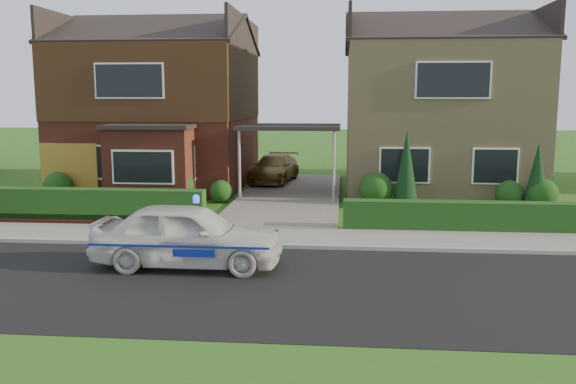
# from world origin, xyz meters

# --- Properties ---
(ground) EXTENTS (120.00, 120.00, 0.00)m
(ground) POSITION_xyz_m (0.00, 0.00, 0.00)
(ground) COLOR #195115
(ground) RESTS_ON ground
(road) EXTENTS (60.00, 6.00, 0.02)m
(road) POSITION_xyz_m (0.00, 0.00, 0.00)
(road) COLOR black
(road) RESTS_ON ground
(kerb) EXTENTS (60.00, 0.16, 0.12)m
(kerb) POSITION_xyz_m (0.00, 3.05, 0.06)
(kerb) COLOR #9E9993
(kerb) RESTS_ON ground
(sidewalk) EXTENTS (60.00, 2.00, 0.10)m
(sidewalk) POSITION_xyz_m (0.00, 4.10, 0.05)
(sidewalk) COLOR slate
(sidewalk) RESTS_ON ground
(driveway) EXTENTS (3.80, 12.00, 0.12)m
(driveway) POSITION_xyz_m (0.00, 11.00, 0.06)
(driveway) COLOR #666059
(driveway) RESTS_ON ground
(house_left) EXTENTS (7.50, 9.53, 7.25)m
(house_left) POSITION_xyz_m (-5.78, 13.90, 3.81)
(house_left) COLOR maroon
(house_left) RESTS_ON ground
(house_right) EXTENTS (7.50, 8.06, 7.25)m
(house_right) POSITION_xyz_m (5.80, 13.99, 3.66)
(house_right) COLOR tan
(house_right) RESTS_ON ground
(carport_link) EXTENTS (3.80, 3.00, 2.77)m
(carport_link) POSITION_xyz_m (0.00, 10.95, 2.66)
(carport_link) COLOR black
(carport_link) RESTS_ON ground
(garage_door) EXTENTS (2.20, 0.10, 2.10)m
(garage_door) POSITION_xyz_m (-8.25, 9.96, 1.05)
(garage_door) COLOR #90621F
(garage_door) RESTS_ON ground
(dwarf_wall) EXTENTS (7.70, 0.25, 0.36)m
(dwarf_wall) POSITION_xyz_m (-5.80, 5.30, 0.18)
(dwarf_wall) COLOR maroon
(dwarf_wall) RESTS_ON ground
(hedge_left) EXTENTS (7.50, 0.55, 0.90)m
(hedge_left) POSITION_xyz_m (-5.80, 5.45, 0.00)
(hedge_left) COLOR #153711
(hedge_left) RESTS_ON ground
(hedge_right) EXTENTS (7.50, 0.55, 0.80)m
(hedge_right) POSITION_xyz_m (5.80, 5.35, 0.00)
(hedge_right) COLOR #153711
(hedge_right) RESTS_ON ground
(shrub_left_far) EXTENTS (1.08, 1.08, 1.08)m
(shrub_left_far) POSITION_xyz_m (-8.50, 9.50, 0.54)
(shrub_left_far) COLOR #153711
(shrub_left_far) RESTS_ON ground
(shrub_left_mid) EXTENTS (1.32, 1.32, 1.32)m
(shrub_left_mid) POSITION_xyz_m (-4.00, 9.30, 0.66)
(shrub_left_mid) COLOR #153711
(shrub_left_mid) RESTS_ON ground
(shrub_left_near) EXTENTS (0.84, 0.84, 0.84)m
(shrub_left_near) POSITION_xyz_m (-2.40, 9.60, 0.42)
(shrub_left_near) COLOR #153711
(shrub_left_near) RESTS_ON ground
(shrub_right_near) EXTENTS (1.20, 1.20, 1.20)m
(shrub_right_near) POSITION_xyz_m (3.20, 9.40, 0.60)
(shrub_right_near) COLOR #153711
(shrub_right_near) RESTS_ON ground
(shrub_right_mid) EXTENTS (0.96, 0.96, 0.96)m
(shrub_right_mid) POSITION_xyz_m (7.80, 9.50, 0.48)
(shrub_right_mid) COLOR #153711
(shrub_right_mid) RESTS_ON ground
(shrub_right_far) EXTENTS (1.08, 1.08, 1.08)m
(shrub_right_far) POSITION_xyz_m (8.80, 9.20, 0.54)
(shrub_right_far) COLOR #153711
(shrub_right_far) RESTS_ON ground
(conifer_a) EXTENTS (0.90, 0.90, 2.60)m
(conifer_a) POSITION_xyz_m (4.20, 9.20, 1.30)
(conifer_a) COLOR black
(conifer_a) RESTS_ON ground
(conifer_b) EXTENTS (0.90, 0.90, 2.20)m
(conifer_b) POSITION_xyz_m (8.60, 9.20, 1.10)
(conifer_b) COLOR black
(conifer_b) RESTS_ON ground
(police_car) EXTENTS (3.94, 4.30, 1.62)m
(police_car) POSITION_xyz_m (-1.45, 1.20, 0.73)
(police_car) COLOR silver
(police_car) RESTS_ON ground
(driveway_car) EXTENTS (2.16, 4.21, 1.17)m
(driveway_car) POSITION_xyz_m (-1.00, 14.50, 0.70)
(driveway_car) COLOR brown
(driveway_car) RESTS_ON driveway
(potted_plant_a) EXTENTS (0.40, 0.31, 0.70)m
(potted_plant_a) POSITION_xyz_m (-9.00, 8.03, 0.35)
(potted_plant_a) COLOR gray
(potted_plant_a) RESTS_ON ground
(potted_plant_b) EXTENTS (0.56, 0.55, 0.79)m
(potted_plant_b) POSITION_xyz_m (-3.94, 7.45, 0.40)
(potted_plant_b) COLOR gray
(potted_plant_b) RESTS_ON ground
(potted_plant_c) EXTENTS (0.56, 0.56, 0.80)m
(potted_plant_c) POSITION_xyz_m (-3.60, 9.00, 0.40)
(potted_plant_c) COLOR gray
(potted_plant_c) RESTS_ON ground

